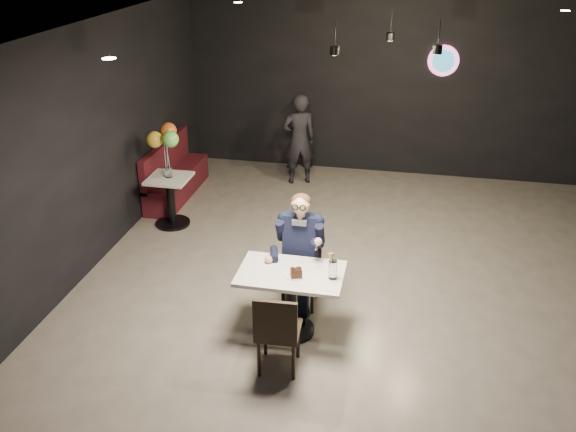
% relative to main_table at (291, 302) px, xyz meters
% --- Properties ---
extents(floor, '(9.00, 9.00, 0.00)m').
position_rel_main_table_xyz_m(floor, '(0.73, 0.47, -0.38)').
color(floor, gray).
rests_on(floor, ground).
extents(wall_sign, '(0.50, 0.06, 0.50)m').
position_rel_main_table_xyz_m(wall_sign, '(1.53, 4.94, 1.62)').
color(wall_sign, pink).
rests_on(wall_sign, floor).
extents(pendant_lights, '(1.40, 1.20, 0.36)m').
position_rel_main_table_xyz_m(pendant_lights, '(0.73, 2.47, 2.51)').
color(pendant_lights, black).
rests_on(pendant_lights, floor).
extents(main_table, '(1.10, 0.70, 0.75)m').
position_rel_main_table_xyz_m(main_table, '(0.00, 0.00, 0.00)').
color(main_table, silver).
rests_on(main_table, floor).
extents(chair_far, '(0.42, 0.46, 0.92)m').
position_rel_main_table_xyz_m(chair_far, '(0.00, 0.55, 0.09)').
color(chair_far, black).
rests_on(chair_far, floor).
extents(chair_near, '(0.44, 0.48, 0.92)m').
position_rel_main_table_xyz_m(chair_near, '(0.00, -0.60, 0.09)').
color(chair_near, black).
rests_on(chair_near, floor).
extents(seated_man, '(0.60, 0.80, 1.44)m').
position_rel_main_table_xyz_m(seated_man, '(0.00, 0.55, 0.34)').
color(seated_man, black).
rests_on(seated_man, floor).
extents(dessert_plate, '(0.20, 0.20, 0.01)m').
position_rel_main_table_xyz_m(dessert_plate, '(0.04, -0.07, 0.38)').
color(dessert_plate, white).
rests_on(dessert_plate, main_table).
extents(cake_slice, '(0.14, 0.12, 0.08)m').
position_rel_main_table_xyz_m(cake_slice, '(0.07, -0.09, 0.43)').
color(cake_slice, black).
rests_on(cake_slice, dessert_plate).
extents(mint_leaf, '(0.06, 0.04, 0.01)m').
position_rel_main_table_xyz_m(mint_leaf, '(0.09, -0.08, 0.47)').
color(mint_leaf, green).
rests_on(mint_leaf, cake_slice).
extents(sundae_glass, '(0.09, 0.09, 0.20)m').
position_rel_main_table_xyz_m(sundae_glass, '(0.44, -0.03, 0.48)').
color(sundae_glass, silver).
rests_on(sundae_glass, main_table).
extents(wafer_cone, '(0.07, 0.07, 0.12)m').
position_rel_main_table_xyz_m(wafer_cone, '(0.42, -0.06, 0.62)').
color(wafer_cone, tan).
rests_on(wafer_cone, sundae_glass).
extents(booth_bench, '(0.45, 1.79, 0.90)m').
position_rel_main_table_xyz_m(booth_bench, '(-2.52, 3.20, 0.07)').
color(booth_bench, '#3F0D10').
rests_on(booth_bench, floor).
extents(side_table, '(0.58, 0.58, 0.73)m').
position_rel_main_table_xyz_m(side_table, '(-2.22, 2.20, -0.01)').
color(side_table, silver).
rests_on(side_table, floor).
extents(balloon_vase, '(0.10, 0.10, 0.16)m').
position_rel_main_table_xyz_m(balloon_vase, '(-2.22, 2.20, 0.45)').
color(balloon_vase, silver).
rests_on(balloon_vase, side_table).
extents(balloon_bunch, '(0.42, 0.42, 0.69)m').
position_rel_main_table_xyz_m(balloon_bunch, '(-2.22, 2.20, 0.87)').
color(balloon_bunch, gold).
rests_on(balloon_bunch, balloon_vase).
extents(passerby, '(0.66, 0.55, 1.53)m').
position_rel_main_table_xyz_m(passerby, '(-0.70, 4.17, 0.39)').
color(passerby, black).
rests_on(passerby, floor).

